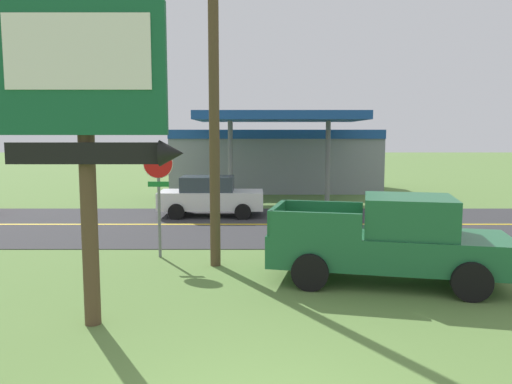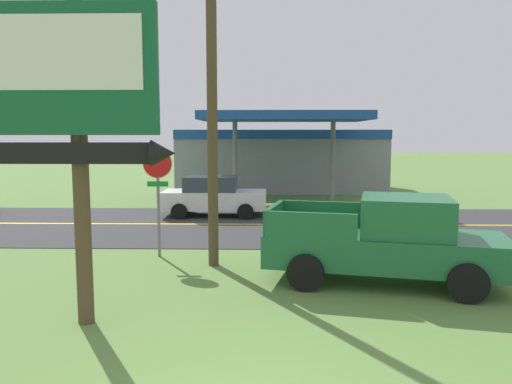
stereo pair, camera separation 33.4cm
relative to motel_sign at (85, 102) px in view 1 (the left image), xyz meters
name	(u,v)px [view 1 (the left image)]	position (x,y,z in m)	size (l,w,h in m)	color
road_asphalt	(256,225)	(2.83, 9.83, -3.83)	(140.00, 8.00, 0.02)	#333335
road_centre_line	(256,224)	(2.83, 9.83, -3.82)	(126.00, 0.20, 0.01)	gold
motel_sign	(85,102)	(0.00, 0.00, 0.00)	(3.08, 0.54, 5.75)	brown
stop_sign	(157,183)	(0.19, 4.95, -1.81)	(0.80, 0.08, 2.95)	slate
utility_pole	(212,65)	(1.77, 4.09, 1.16)	(2.11, 0.26, 9.33)	brown
gas_station	(273,158)	(3.94, 21.86, -1.90)	(12.00, 11.50, 4.40)	gray
pickup_green_parked_on_lawn	(389,240)	(5.81, 2.65, -2.88)	(5.50, 3.05, 1.96)	#1E6038
car_white_mid_lane	(209,196)	(0.94, 11.83, -3.01)	(4.20, 2.00, 1.64)	silver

